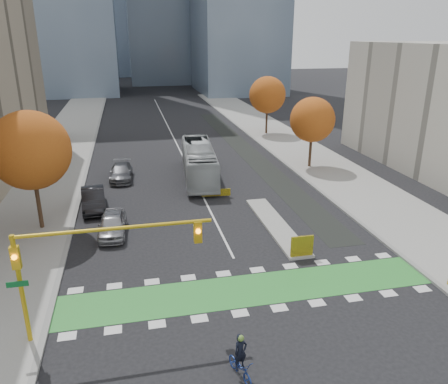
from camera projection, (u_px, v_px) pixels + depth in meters
name	position (u px, v px, depth m)	size (l,w,h in m)	color
ground	(258.00, 306.00, 21.72)	(300.00, 300.00, 0.00)	black
sidewalk_west	(40.00, 191.00, 37.34)	(7.00, 120.00, 0.15)	gray
sidewalk_east	(331.00, 171.00, 42.79)	(7.00, 120.00, 0.15)	gray
curb_west	(82.00, 189.00, 38.04)	(0.30, 120.00, 0.16)	gray
curb_east	(298.00, 174.00, 42.08)	(0.30, 120.00, 0.16)	gray
bike_crossing	(249.00, 290.00, 23.10)	(20.00, 3.00, 0.01)	#2D8B32
centre_line	(172.00, 135.00, 58.45)	(0.15, 70.00, 0.01)	silver
bike_lane_paint	(246.00, 151.00, 50.79)	(2.50, 50.00, 0.01)	black
median_island	(276.00, 225.00, 30.77)	(1.60, 10.00, 0.16)	gray
hazard_board	(302.00, 246.00, 26.11)	(1.40, 0.12, 1.30)	yellow
tree_west	(30.00, 150.00, 28.41)	(5.20, 5.20, 8.22)	#332114
tree_east_near	(312.00, 120.00, 42.69)	(4.40, 4.40, 7.08)	#332114
tree_east_far	(267.00, 95.00, 57.36)	(4.80, 4.80, 7.65)	#332114
traffic_signal_west	(82.00, 255.00, 18.28)	(8.53, 0.56, 5.20)	#BF9914
cyclist	(240.00, 363.00, 17.02)	(1.05, 1.79, 1.96)	navy
bus	(199.00, 161.00, 40.56)	(2.70, 11.53, 3.21)	#ACB2B4
parked_car_a	(112.00, 224.00, 29.27)	(1.77, 4.41, 1.50)	#96969B
parked_car_b	(93.00, 199.00, 33.54)	(1.70, 4.87, 1.60)	black
parked_car_c	(121.00, 172.00, 40.43)	(1.98, 4.86, 1.41)	#54555A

